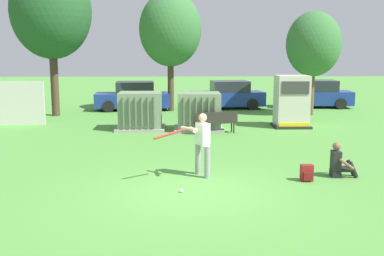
# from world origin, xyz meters

# --- Properties ---
(ground_plane) EXTENTS (96.00, 96.00, 0.00)m
(ground_plane) POSITION_xyz_m (0.00, 0.00, 0.00)
(ground_plane) COLOR #51933D
(transformer_west) EXTENTS (2.10, 1.70, 1.62)m
(transformer_west) POSITION_xyz_m (-1.90, 9.01, 0.79)
(transformer_west) COLOR #9E9B93
(transformer_west) RESTS_ON ground
(transformer_mid_west) EXTENTS (2.10, 1.70, 1.62)m
(transformer_mid_west) POSITION_xyz_m (0.60, 8.75, 0.79)
(transformer_mid_west) COLOR #9E9B93
(transformer_mid_west) RESTS_ON ground
(generator_enclosure) EXTENTS (1.60, 1.40, 2.30)m
(generator_enclosure) POSITION_xyz_m (4.77, 9.49, 1.14)
(generator_enclosure) COLOR #262626
(generator_enclosure) RESTS_ON ground
(park_bench) EXTENTS (1.84, 0.80, 0.92)m
(park_bench) POSITION_xyz_m (1.28, 7.92, 0.54)
(park_bench) COLOR #2D2823
(park_bench) RESTS_ON ground
(batter) EXTENTS (1.51, 1.03, 1.74)m
(batter) POSITION_xyz_m (0.33, 1.48, 0.98)
(batter) COLOR gray
(batter) RESTS_ON ground
(sports_ball) EXTENTS (0.09, 0.09, 0.09)m
(sports_ball) POSITION_xyz_m (-0.21, 0.01, 0.04)
(sports_ball) COLOR white
(sports_ball) RESTS_ON ground
(seated_spectator) EXTENTS (0.73, 0.56, 0.96)m
(seated_spectator) POSITION_xyz_m (4.11, 1.31, 0.38)
(seated_spectator) COLOR black
(seated_spectator) RESTS_ON ground
(backpack) EXTENTS (0.32, 0.26, 0.44)m
(backpack) POSITION_xyz_m (3.11, 0.92, 0.21)
(backpack) COLOR maroon
(backpack) RESTS_ON ground
(tree_left) EXTENTS (4.05, 4.05, 7.74)m
(tree_left) POSITION_xyz_m (-6.67, 13.40, 5.31)
(tree_left) COLOR #4C3828
(tree_left) RESTS_ON ground
(tree_center_left) EXTENTS (3.43, 3.43, 6.56)m
(tree_center_left) POSITION_xyz_m (-0.68, 15.20, 4.50)
(tree_center_left) COLOR #4C3828
(tree_center_left) RESTS_ON ground
(tree_center_right) EXTENTS (2.81, 2.81, 5.37)m
(tree_center_right) POSITION_xyz_m (6.72, 13.18, 3.68)
(tree_center_right) COLOR brown
(tree_center_right) RESTS_ON ground
(parked_car_leftmost) EXTENTS (4.30, 2.13, 1.62)m
(parked_car_leftmost) POSITION_xyz_m (-2.82, 15.57, 0.75)
(parked_car_leftmost) COLOR navy
(parked_car_leftmost) RESTS_ON ground
(parked_car_left_of_center) EXTENTS (4.36, 2.27, 1.62)m
(parked_car_left_of_center) POSITION_xyz_m (2.65, 16.08, 0.75)
(parked_car_left_of_center) COLOR navy
(parked_car_left_of_center) RESTS_ON ground
(parked_car_right_of_center) EXTENTS (4.29, 2.10, 1.62)m
(parked_car_right_of_center) POSITION_xyz_m (7.95, 16.44, 0.75)
(parked_car_right_of_center) COLOR navy
(parked_car_right_of_center) RESTS_ON ground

